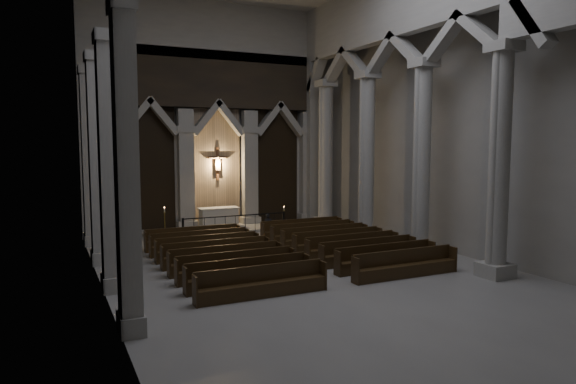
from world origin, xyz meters
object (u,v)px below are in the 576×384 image
at_px(candle_stand_right, 284,223).
at_px(worshipper, 268,226).
at_px(altar, 219,217).
at_px(altar_rail, 235,222).
at_px(pews, 287,253).
at_px(candle_stand_left, 165,229).

relative_size(candle_stand_right, worshipper, 1.07).
height_order(altar, altar_rail, altar).
xyz_separation_m(altar_rail, worshipper, (1.26, -1.22, -0.11)).
height_order(altar, pews, altar).
xyz_separation_m(altar_rail, candle_stand_left, (-3.33, 0.93, -0.29)).
xyz_separation_m(altar_rail, pews, (0.00, -6.04, -0.40)).
bearing_deg(altar_rail, pews, -90.00).
bearing_deg(altar_rail, candle_stand_left, 164.42).
distance_m(altar, candle_stand_right, 3.50).
bearing_deg(candle_stand_right, altar_rail, -168.81).
bearing_deg(worshipper, altar, 138.62).
height_order(altar_rail, worshipper, worshipper).
height_order(altar, worshipper, altar).
relative_size(altar, candle_stand_right, 1.68).
height_order(altar_rail, candle_stand_left, candle_stand_left).
xyz_separation_m(altar, pews, (0.29, -7.87, -0.38)).
bearing_deg(altar, worshipper, -63.22).
bearing_deg(altar_rail, candle_stand_right, 11.19).
bearing_deg(worshipper, candle_stand_left, 176.68).
distance_m(candle_stand_left, pews, 7.72).
bearing_deg(worshipper, altar_rail, 157.56).
relative_size(candle_stand_left, candle_stand_right, 1.21).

